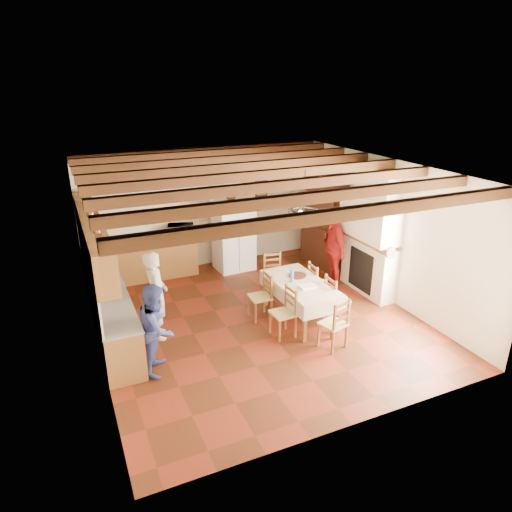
{
  "coord_description": "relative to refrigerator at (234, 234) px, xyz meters",
  "views": [
    {
      "loc": [
        -3.29,
        -7.33,
        4.52
      ],
      "look_at": [
        0.1,
        0.3,
        1.25
      ],
      "focal_mm": 32.0,
      "sensor_mm": 36.0,
      "label": 1
    }
  ],
  "objects": [
    {
      "name": "chandelier",
      "position": [
        0.26,
        -2.95,
        1.35
      ],
      "size": [
        0.47,
        0.47,
        0.03
      ],
      "primitive_type": "torus",
      "color": "black",
      "rests_on": "ground"
    },
    {
      "name": "floor",
      "position": [
        -0.55,
        -2.68,
        -0.91
      ],
      "size": [
        6.0,
        6.5,
        0.02
      ],
      "primitive_type": "cube",
      "color": "#481F0E",
      "rests_on": "ground"
    },
    {
      "name": "lower_cabinets_left",
      "position": [
        -3.25,
        -1.63,
        -0.47
      ],
      "size": [
        0.6,
        4.3,
        0.86
      ],
      "primitive_type": "cube",
      "color": "brown",
      "rests_on": "ground"
    },
    {
      "name": "wall_picture",
      "position": [
        1.0,
        0.55,
        0.95
      ],
      "size": [
        0.34,
        0.03,
        0.42
      ],
      "primitive_type": "cube",
      "color": "#301D14",
      "rests_on": "ground"
    },
    {
      "name": "wall_left",
      "position": [
        -3.56,
        -2.68,
        0.6
      ],
      "size": [
        0.02,
        6.5,
        3.0
      ],
      "primitive_type": "cube",
      "color": "beige",
      "rests_on": "ground"
    },
    {
      "name": "lower_cabinets_back",
      "position": [
        -2.1,
        0.27,
        -0.47
      ],
      "size": [
        2.3,
        0.6,
        0.86
      ],
      "primitive_type": "cube",
      "color": "brown",
      "rests_on": "ground"
    },
    {
      "name": "refrigerator",
      "position": [
        0.0,
        0.0,
        0.0
      ],
      "size": [
        0.94,
        0.79,
        1.81
      ],
      "primitive_type": "cube",
      "rotation": [
        0.0,
        0.0,
        0.06
      ],
      "color": "white",
      "rests_on": "floor"
    },
    {
      "name": "chair_right_near",
      "position": [
        0.88,
        -3.33,
        -0.42
      ],
      "size": [
        0.4,
        0.42,
        0.96
      ],
      "primitive_type": null,
      "rotation": [
        0.0,
        0.0,
        1.56
      ],
      "color": "brown",
      "rests_on": "floor"
    },
    {
      "name": "person_woman_red",
      "position": [
        1.71,
        -1.86,
        -0.0
      ],
      "size": [
        0.63,
        1.12,
        1.81
      ],
      "primitive_type": "imported",
      "rotation": [
        0.0,
        0.0,
        -1.76
      ],
      "color": "#A21817",
      "rests_on": "floor"
    },
    {
      "name": "countertop_left",
      "position": [
        -3.25,
        -1.63,
        -0.02
      ],
      "size": [
        0.62,
        4.3,
        0.04
      ],
      "primitive_type": "cube",
      "color": "slate",
      "rests_on": "lower_cabinets_left"
    },
    {
      "name": "ceiling_beams",
      "position": [
        -0.55,
        -2.68,
        2.01
      ],
      "size": [
        6.0,
        6.3,
        0.16
      ],
      "primitive_type": null,
      "color": "#3B2812",
      "rests_on": "ground"
    },
    {
      "name": "hutch",
      "position": [
        2.2,
        -0.68,
        0.3
      ],
      "size": [
        0.67,
        1.37,
        2.4
      ],
      "primitive_type": null,
      "rotation": [
        0.0,
        0.0,
        0.08
      ],
      "color": "#34190D",
      "rests_on": "floor"
    },
    {
      "name": "upper_cabinets",
      "position": [
        -3.38,
        -1.63,
        0.95
      ],
      "size": [
        0.35,
        4.2,
        0.7
      ],
      "primitive_type": "cube",
      "color": "brown",
      "rests_on": "ground"
    },
    {
      "name": "countertop_back",
      "position": [
        -2.1,
        0.27,
        -0.02
      ],
      "size": [
        2.34,
        0.62,
        0.04
      ],
      "primitive_type": "cube",
      "color": "slate",
      "rests_on": "lower_cabinets_back"
    },
    {
      "name": "chair_end_near",
      "position": [
        0.28,
        -4.11,
        -0.42
      ],
      "size": [
        0.51,
        0.5,
        0.96
      ],
      "primitive_type": null,
      "rotation": [
        0.0,
        0.0,
        3.41
      ],
      "color": "brown",
      "rests_on": "floor"
    },
    {
      "name": "chair_left_far",
      "position": [
        -0.47,
        -2.61,
        -0.42
      ],
      "size": [
        0.41,
        0.43,
        0.96
      ],
      "primitive_type": null,
      "rotation": [
        0.0,
        0.0,
        -1.59
      ],
      "color": "brown",
      "rests_on": "floor"
    },
    {
      "name": "fireplace",
      "position": [
        2.17,
        -2.48,
        0.5
      ],
      "size": [
        0.56,
        1.6,
        2.8
      ],
      "primitive_type": null,
      "color": "beige",
      "rests_on": "ground"
    },
    {
      "name": "dining_table",
      "position": [
        0.26,
        -2.95,
        -0.2
      ],
      "size": [
        0.95,
        1.81,
        0.79
      ],
      "rotation": [
        0.0,
        0.0,
        0.02
      ],
      "color": "silver",
      "rests_on": "floor"
    },
    {
      "name": "chair_end_far",
      "position": [
        0.25,
        -1.8,
        -0.42
      ],
      "size": [
        0.47,
        0.46,
        0.96
      ],
      "primitive_type": null,
      "rotation": [
        0.0,
        0.0,
        -0.14
      ],
      "color": "brown",
      "rests_on": "floor"
    },
    {
      "name": "person_woman_blue",
      "position": [
        -2.7,
        -3.51,
        -0.14
      ],
      "size": [
        0.83,
        0.92,
        1.53
      ],
      "primitive_type": "imported",
      "rotation": [
        0.0,
        0.0,
        1.16
      ],
      "color": "#374388",
      "rests_on": "floor"
    },
    {
      "name": "fridge_vase",
      "position": [
        -0.06,
        0.0,
        1.07
      ],
      "size": [
        0.34,
        0.34,
        0.33
      ],
      "primitive_type": "imported",
      "rotation": [
        0.0,
        0.0,
        0.08
      ],
      "color": "#34190D",
      "rests_on": "refrigerator"
    },
    {
      "name": "wall_front",
      "position": [
        -0.55,
        -5.94,
        0.6
      ],
      "size": [
        6.0,
        0.02,
        3.0
      ],
      "primitive_type": "cube",
      "color": "beige",
      "rests_on": "ground"
    },
    {
      "name": "chair_left_near",
      "position": [
        -0.36,
        -3.41,
        -0.42
      ],
      "size": [
        0.42,
        0.44,
        0.96
      ],
      "primitive_type": null,
      "rotation": [
        0.0,
        0.0,
        -1.51
      ],
      "color": "brown",
      "rests_on": "floor"
    },
    {
      "name": "microwave",
      "position": [
        -1.26,
        0.27,
        0.16
      ],
      "size": [
        0.71,
        0.59,
        0.34
      ],
      "primitive_type": "imported",
      "rotation": [
        0.0,
        0.0,
        -0.33
      ],
      "color": "silver",
      "rests_on": "countertop_back"
    },
    {
      "name": "wall_right",
      "position": [
        2.46,
        -2.68,
        0.6
      ],
      "size": [
        0.02,
        6.5,
        3.0
      ],
      "primitive_type": "cube",
      "color": "beige",
      "rests_on": "ground"
    },
    {
      "name": "ceiling",
      "position": [
        -0.55,
        -2.68,
        2.11
      ],
      "size": [
        6.0,
        6.5,
        0.02
      ],
      "primitive_type": "cube",
      "color": "silver",
      "rests_on": "ground"
    },
    {
      "name": "person_man",
      "position": [
        -2.47,
        -2.49,
        -0.06
      ],
      "size": [
        0.46,
        0.65,
        1.69
      ],
      "primitive_type": "imported",
      "rotation": [
        0.0,
        0.0,
        1.47
      ],
      "color": "beige",
      "rests_on": "floor"
    },
    {
      "name": "chair_right_far",
      "position": [
        0.91,
        -2.61,
        -0.42
      ],
      "size": [
        0.43,
        0.44,
        0.96
      ],
      "primitive_type": null,
      "rotation": [
        0.0,
        0.0,
        1.51
      ],
      "color": "brown",
      "rests_on": "floor"
    },
    {
      "name": "backsplash_back",
      "position": [
        -2.1,
        0.55,
        0.3
      ],
      "size": [
        2.3,
        0.03,
        0.6
      ],
      "primitive_type": "cube",
      "color": "beige",
      "rests_on": "ground"
    },
    {
      "name": "wall_back",
      "position": [
        -0.55,
        0.58,
        0.6
      ],
      "size": [
        6.0,
        0.02,
        3.0
      ],
      "primitive_type": "cube",
      "color": "beige",
      "rests_on": "ground"
    },
    {
      "name": "backsplash_left",
      "position": [
        -3.54,
        -1.63,
        0.3
      ],
      "size": [
        0.03,
        4.3,
        0.6
      ],
      "primitive_type": "cube",
      "color": "beige",
      "rests_on": "ground"
    }
  ]
}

